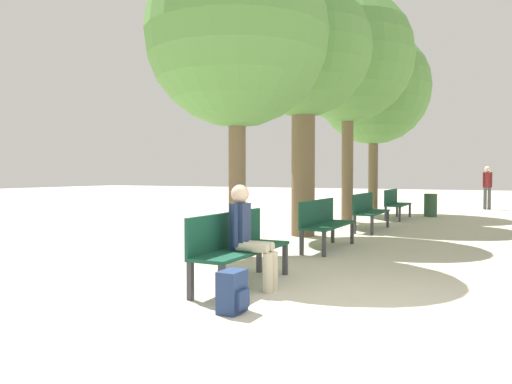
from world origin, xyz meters
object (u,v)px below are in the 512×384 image
(tree_row_0, at_px, (237,36))
(trash_bin, at_px, (431,205))
(tree_row_2, at_px, (348,58))
(bench_row_1, at_px, (324,220))
(backpack, at_px, (233,292))
(bench_row_2, at_px, (368,209))
(tree_row_1, at_px, (304,52))
(person_seated, at_px, (249,233))
(bench_row_3, at_px, (395,202))
(bench_row_0, at_px, (236,243))
(tree_row_3, at_px, (374,89))
(pedestrian_near, at_px, (487,185))

(tree_row_0, bearing_deg, trash_bin, 78.65)
(trash_bin, bearing_deg, tree_row_2, -123.06)
(bench_row_1, distance_m, backpack, 4.48)
(bench_row_2, bearing_deg, tree_row_0, -102.37)
(bench_row_1, xyz_separation_m, tree_row_1, (-1.04, 1.65, 3.53))
(tree_row_0, bearing_deg, bench_row_1, 53.45)
(bench_row_2, height_order, person_seated, person_seated)
(backpack, xyz_separation_m, trash_bin, (0.30, 12.49, 0.16))
(backpack, bearing_deg, tree_row_1, 104.75)
(bench_row_3, bearing_deg, bench_row_0, -90.00)
(tree_row_0, xyz_separation_m, tree_row_2, (0.00, 6.54, 1.00))
(bench_row_0, bearing_deg, backpack, -62.78)
(bench_row_0, height_order, backpack, bench_row_0)
(bench_row_0, xyz_separation_m, tree_row_2, (-1.04, 8.49, 4.13))
(tree_row_1, relative_size, tree_row_3, 0.91)
(bench_row_2, bearing_deg, pedestrian_near, 75.18)
(tree_row_3, bearing_deg, bench_row_0, -84.86)
(bench_row_1, height_order, pedestrian_near, pedestrian_near)
(bench_row_0, xyz_separation_m, bench_row_2, (0.00, 6.70, 0.00))
(tree_row_1, bearing_deg, tree_row_2, 90.00)
(bench_row_1, relative_size, tree_row_0, 0.35)
(tree_row_3, bearing_deg, tree_row_2, -90.00)
(bench_row_3, distance_m, trash_bin, 1.61)
(bench_row_3, relative_size, tree_row_0, 0.35)
(tree_row_1, distance_m, tree_row_3, 6.60)
(tree_row_0, distance_m, backpack, 4.86)
(tree_row_1, xyz_separation_m, person_seated, (1.28, -5.12, -3.38))
(bench_row_0, height_order, bench_row_1, same)
(backpack, bearing_deg, pedestrian_near, 83.79)
(person_seated, bearing_deg, tree_row_2, 98.46)
(tree_row_3, distance_m, pedestrian_near, 6.29)
(bench_row_3, bearing_deg, person_seated, -88.67)
(person_seated, xyz_separation_m, backpack, (0.32, -0.97, -0.46))
(tree_row_2, bearing_deg, trash_bin, 56.94)
(tree_row_2, bearing_deg, bench_row_1, -78.51)
(tree_row_2, relative_size, trash_bin, 8.85)
(bench_row_2, xyz_separation_m, trash_bin, (0.86, 4.70, -0.16))
(bench_row_2, relative_size, tree_row_0, 0.35)
(pedestrian_near, bearing_deg, backpack, -96.21)
(tree_row_3, bearing_deg, pedestrian_near, 50.21)
(trash_bin, bearing_deg, backpack, -91.37)
(bench_row_1, relative_size, pedestrian_near, 1.08)
(tree_row_2, xyz_separation_m, trash_bin, (1.90, 2.92, -4.29))
(bench_row_2, height_order, backpack, bench_row_2)
(bench_row_0, bearing_deg, bench_row_2, 90.00)
(bench_row_1, bearing_deg, backpack, -82.84)
(bench_row_2, relative_size, tree_row_2, 0.28)
(tree_row_1, bearing_deg, bench_row_3, 78.33)
(bench_row_2, distance_m, tree_row_0, 5.79)
(bench_row_0, bearing_deg, bench_row_1, 90.00)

